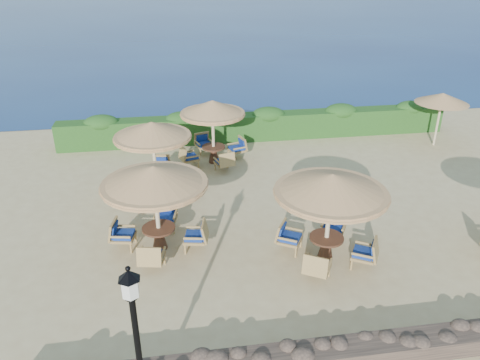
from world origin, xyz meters
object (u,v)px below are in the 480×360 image
at_px(cafe_set_1, 330,199).
at_px(cafe_set_3, 153,142).
at_px(lamp_post, 138,352).
at_px(cafe_set_4, 213,122).
at_px(cafe_set_0, 155,192).
at_px(extra_parasol, 442,98).

distance_m(cafe_set_1, cafe_set_3, 6.91).
bearing_deg(lamp_post, cafe_set_4, 77.81).
relative_size(cafe_set_1, cafe_set_3, 1.11).
relative_size(cafe_set_0, cafe_set_3, 1.08).
relative_size(lamp_post, cafe_set_3, 1.18).
bearing_deg(extra_parasol, cafe_set_4, -177.61).
height_order(extra_parasol, cafe_set_3, cafe_set_3).
relative_size(lamp_post, extra_parasol, 1.38).
bearing_deg(cafe_set_4, extra_parasol, 2.39).
bearing_deg(lamp_post, cafe_set_0, 87.16).
bearing_deg(cafe_set_0, extra_parasol, 27.71).
xyz_separation_m(cafe_set_0, cafe_set_1, (4.66, -1.23, 0.02)).
xyz_separation_m(extra_parasol, cafe_set_4, (-10.10, -0.42, -0.40)).
relative_size(cafe_set_0, cafe_set_4, 1.05).
xyz_separation_m(lamp_post, cafe_set_4, (2.50, 11.58, 0.22)).
bearing_deg(cafe_set_1, cafe_set_0, 165.18).
bearing_deg(cafe_set_3, extra_parasol, 12.27).
xyz_separation_m(lamp_post, cafe_set_3, (0.17, 9.30, 0.34)).
height_order(extra_parasol, cafe_set_4, cafe_set_4).
distance_m(cafe_set_0, cafe_set_3, 3.77).
xyz_separation_m(cafe_set_0, cafe_set_4, (2.23, 6.05, -0.10)).
bearing_deg(cafe_set_1, cafe_set_4, 108.46).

